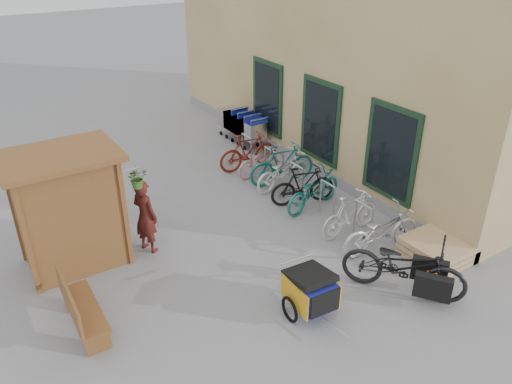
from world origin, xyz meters
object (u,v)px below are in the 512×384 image
pallet_stack (435,251)px  bike_5 (282,164)px  person_kiosk (145,216)px  bike_1 (350,214)px  bike_3 (303,185)px  kiosk (62,196)px  bike_2 (313,190)px  cargo_bike (405,266)px  shopping_carts (242,123)px  bike_6 (262,160)px  bench (79,308)px  bike_0 (381,230)px  bike_4 (283,171)px  bike_7 (248,151)px  child_trailer (311,289)px

pallet_stack → bike_5: (-0.61, 4.57, 0.35)m
person_kiosk → bike_1: size_ratio=0.98×
person_kiosk → bike_3: bearing=-115.9°
kiosk → bike_1: size_ratio=1.51×
kiosk → bike_5: kiosk is taller
bike_2 → pallet_stack: bearing=-178.0°
cargo_bike → bike_1: bearing=39.4°
person_kiosk → bike_5: 4.34m
bike_1 → bike_5: 2.86m
cargo_bike → bike_3: (0.54, 3.77, -0.09)m
person_kiosk → pallet_stack: bearing=-150.2°
shopping_carts → bike_6: (-0.75, -2.32, -0.23)m
shopping_carts → person_kiosk: (-4.81, -4.12, 0.16)m
cargo_bike → person_kiosk: person_kiosk is taller
bench → person_kiosk: (1.87, 1.72, 0.31)m
cargo_bike → bike_6: (0.60, 5.71, -0.16)m
bike_2 → bike_5: bike_5 is taller
bench → person_kiosk: 2.56m
person_kiosk → bike_0: size_ratio=0.87×
pallet_stack → bike_1: (-0.78, 1.71, 0.29)m
bike_1 → bike_3: bearing=-0.9°
pallet_stack → bike_2: bearing=103.4°
bike_4 → bike_7: bike_7 is taller
bike_0 → bike_3: bike_3 is taller
kiosk → cargo_bike: 6.57m
kiosk → bike_6: (5.52, 1.46, -1.13)m
bench → person_kiosk: bearing=43.6°
bike_3 → bike_4: bike_3 is taller
kiosk → child_trailer: bearing=-50.3°
bike_2 → bike_4: (0.02, 1.30, -0.01)m
child_trailer → person_kiosk: 3.81m
child_trailer → bike_7: 6.16m
bike_1 → bike_7: bearing=-0.9°
kiosk → cargo_bike: size_ratio=1.08×
kiosk → bench: bearing=-101.0°
bike_0 → person_kiosk: bearing=63.7°
kiosk → bike_6: size_ratio=1.54×
bike_3 → bike_2: bearing=-148.5°
kiosk → bike_3: 5.58m
person_kiosk → bench: bearing=108.7°
bike_0 → bike_7: (-0.17, 4.98, 0.04)m
kiosk → bike_0: 6.42m
bike_2 → bike_6: (-0.02, 2.24, -0.06)m
bike_5 → kiosk: bearing=106.5°
child_trailer → bike_6: bearing=68.9°
bike_3 → bike_1: bearing=-163.0°
cargo_bike → bike_1: (0.58, 2.09, -0.09)m
cargo_bike → bike_4: (0.64, 4.77, -0.12)m
bench → bike_1: 5.90m
kiosk → bench: size_ratio=1.61×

